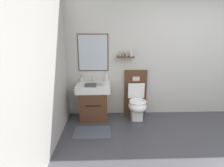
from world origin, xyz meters
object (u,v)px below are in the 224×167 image
Objects in this scene: toilet at (136,101)px; toothbrush_cup at (81,79)px; soap_dispenser at (107,78)px; folded_hand_towel at (91,85)px; vanity_sink_left at (94,100)px.

toilet is 4.79× the size of toothbrush_cup.
soap_dispenser is (-0.63, 0.17, 0.46)m from toilet.
folded_hand_towel is at bearing -133.03° from soap_dispenser.
folded_hand_towel is at bearing -104.70° from vanity_sink_left.
toothbrush_cup is 0.95× the size of folded_hand_towel.
toilet is 0.80m from soap_dispenser.
toilet is at bearing -15.19° from soap_dispenser.
toothbrush_cup reaches higher than soap_dispenser.
toilet is 1.04m from folded_hand_towel.
soap_dispenser is at bearing 164.81° from toilet.
toilet is at bearing -7.86° from toothbrush_cup.
toilet reaches higher than vanity_sink_left.
vanity_sink_left is 0.90m from toilet.
soap_dispenser is (0.27, 0.18, 0.44)m from vanity_sink_left.
folded_hand_towel is (-0.04, -0.15, 0.38)m from vanity_sink_left.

